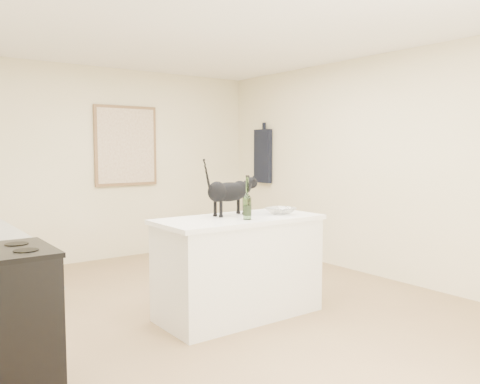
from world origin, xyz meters
name	(u,v)px	position (x,y,z in m)	size (l,w,h in m)	color
floor	(217,311)	(0.00, 0.00, 0.00)	(5.50, 5.50, 0.00)	#92764E
ceiling	(216,25)	(0.00, 0.00, 2.60)	(5.50, 5.50, 0.00)	white
wall_back	(105,164)	(0.00, 2.75, 1.30)	(4.50, 4.50, 0.00)	beige
wall_right	(376,167)	(2.25, 0.00, 1.30)	(5.50, 5.50, 0.00)	beige
island_base	(239,269)	(0.10, -0.20, 0.43)	(1.44, 0.67, 0.86)	white
island_top	(239,219)	(0.10, -0.20, 0.88)	(1.50, 0.70, 0.04)	white
artwork_frame	(126,146)	(0.30, 2.72, 1.55)	(0.90, 0.03, 1.10)	brown
artwork_canvas	(127,146)	(0.30, 2.70, 1.55)	(0.82, 0.00, 1.02)	beige
hanging_garment	(263,156)	(2.19, 2.05, 1.40)	(0.08, 0.34, 0.80)	black
black_cat	(229,194)	(0.09, -0.06, 1.09)	(0.56, 0.17, 0.39)	black
wine_bottle	(247,200)	(0.07, -0.36, 1.07)	(0.07, 0.07, 0.34)	#2A5421
glass_bowl	(281,211)	(0.53, -0.27, 0.93)	(0.26, 0.26, 0.06)	white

